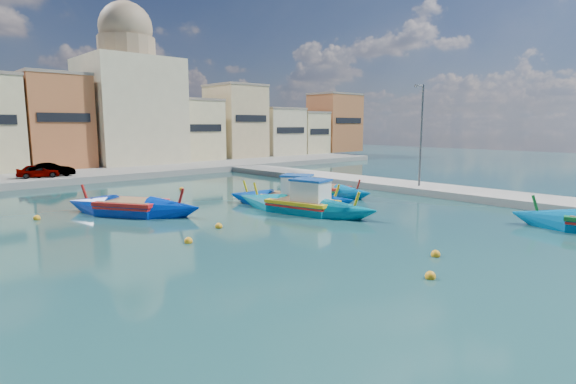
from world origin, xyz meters
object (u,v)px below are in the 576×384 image
luzzu_blue_cabin (290,200)px  luzzu_cyan_mid (326,191)px  quay_street_lamp (421,135)px  church_block (129,96)px  luzzu_green (132,209)px  luzzu_turquoise_cabin (303,206)px

luzzu_blue_cabin → luzzu_cyan_mid: size_ratio=1.03×
quay_street_lamp → luzzu_blue_cabin: size_ratio=0.95×
church_block → luzzu_green: (-12.08, -27.38, -8.11)m
luzzu_turquoise_cabin → luzzu_cyan_mid: size_ratio=1.21×
luzzu_green → luzzu_cyan_mid: bearing=-10.8°
church_block → luzzu_turquoise_cabin: size_ratio=1.93×
church_block → luzzu_cyan_mid: church_block is taller
luzzu_turquoise_cabin → luzzu_green: 9.85m
quay_street_lamp → luzzu_turquoise_cabin: quay_street_lamp is taller
quay_street_lamp → luzzu_green: (-19.52, 6.62, -4.04)m
church_block → luzzu_green: church_block is taller
quay_street_lamp → luzzu_cyan_mid: (-5.97, 4.04, -4.08)m
church_block → luzzu_blue_cabin: bearing=-96.3°
church_block → luzzu_turquoise_cabin: bearing=-97.6°
luzzu_cyan_mid → luzzu_blue_cabin: bearing=-163.0°
luzzu_blue_cabin → luzzu_cyan_mid: 5.18m
luzzu_turquoise_cabin → luzzu_cyan_mid: luzzu_turquoise_cabin is taller
church_block → luzzu_cyan_mid: size_ratio=2.33×
quay_street_lamp → church_block: bearing=102.3°
luzzu_cyan_mid → luzzu_green: (-13.55, 2.58, 0.05)m
luzzu_cyan_mid → luzzu_green: size_ratio=0.95×
luzzu_turquoise_cabin → luzzu_blue_cabin: luzzu_turquoise_cabin is taller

